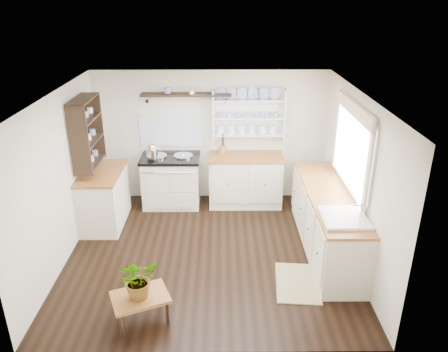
# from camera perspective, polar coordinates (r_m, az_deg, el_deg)

# --- Properties ---
(floor) EXTENTS (4.00, 3.80, 0.01)m
(floor) POSITION_cam_1_polar(r_m,az_deg,el_deg) (6.44, -1.96, -9.93)
(floor) COLOR black
(floor) RESTS_ON ground
(wall_back) EXTENTS (4.00, 0.02, 2.30)m
(wall_back) POSITION_cam_1_polar(r_m,az_deg,el_deg) (7.67, -1.73, 5.19)
(wall_back) COLOR silver
(wall_back) RESTS_ON ground
(wall_right) EXTENTS (0.02, 3.80, 2.30)m
(wall_right) POSITION_cam_1_polar(r_m,az_deg,el_deg) (6.17, 16.81, -0.44)
(wall_right) COLOR silver
(wall_right) RESTS_ON ground
(wall_left) EXTENTS (0.02, 3.80, 2.30)m
(wall_left) POSITION_cam_1_polar(r_m,az_deg,el_deg) (6.28, -20.67, -0.53)
(wall_left) COLOR silver
(wall_left) RESTS_ON ground
(ceiling) EXTENTS (4.00, 3.80, 0.01)m
(ceiling) POSITION_cam_1_polar(r_m,az_deg,el_deg) (5.53, -2.28, 10.46)
(ceiling) COLOR white
(ceiling) RESTS_ON wall_back
(window) EXTENTS (0.08, 1.55, 1.22)m
(window) POSITION_cam_1_polar(r_m,az_deg,el_deg) (6.14, 16.41, 3.67)
(window) COLOR white
(window) RESTS_ON wall_right
(aga_cooker) EXTENTS (1.00, 0.70, 0.93)m
(aga_cooker) POSITION_cam_1_polar(r_m,az_deg,el_deg) (7.66, -6.88, -0.57)
(aga_cooker) COLOR beige
(aga_cooker) RESTS_ON floor
(back_cabinets) EXTENTS (1.27, 0.63, 0.90)m
(back_cabinets) POSITION_cam_1_polar(r_m,az_deg,el_deg) (7.64, 2.79, -0.43)
(back_cabinets) COLOR #ECE5CC
(back_cabinets) RESTS_ON floor
(right_cabinets) EXTENTS (0.62, 2.43, 0.90)m
(right_cabinets) POSITION_cam_1_polar(r_m,az_deg,el_deg) (6.47, 13.32, -5.71)
(right_cabinets) COLOR #ECE5CC
(right_cabinets) RESTS_ON floor
(belfast_sink) EXTENTS (0.55, 0.60, 0.45)m
(belfast_sink) POSITION_cam_1_polar(r_m,az_deg,el_deg) (5.67, 15.30, -6.32)
(belfast_sink) COLOR white
(belfast_sink) RESTS_ON right_cabinets
(left_cabinets) EXTENTS (0.62, 1.13, 0.90)m
(left_cabinets) POSITION_cam_1_polar(r_m,az_deg,el_deg) (7.24, -15.41, -2.68)
(left_cabinets) COLOR #ECE5CC
(left_cabinets) RESTS_ON floor
(plate_rack) EXTENTS (1.20, 0.22, 0.90)m
(plate_rack) POSITION_cam_1_polar(r_m,az_deg,el_deg) (7.53, 3.23, 8.04)
(plate_rack) COLOR white
(plate_rack) RESTS_ON wall_back
(high_shelf) EXTENTS (1.50, 0.29, 0.16)m
(high_shelf) POSITION_cam_1_polar(r_m,az_deg,el_deg) (7.37, -4.98, 10.49)
(high_shelf) COLOR black
(high_shelf) RESTS_ON wall_back
(left_shelving) EXTENTS (0.28, 0.80, 1.05)m
(left_shelving) POSITION_cam_1_polar(r_m,az_deg,el_deg) (6.90, -17.49, 5.52)
(left_shelving) COLOR black
(left_shelving) RESTS_ON wall_left
(kettle) EXTENTS (0.19, 0.19, 0.24)m
(kettle) POSITION_cam_1_polar(r_m,az_deg,el_deg) (7.37, -9.36, 3.27)
(kettle) COLOR silver
(kettle) RESTS_ON aga_cooker
(utensil_crock) EXTENTS (0.12, 0.12, 0.14)m
(utensil_crock) POSITION_cam_1_polar(r_m,az_deg,el_deg) (7.51, -0.22, 3.46)
(utensil_crock) COLOR #9C6939
(utensil_crock) RESTS_ON back_cabinets
(center_table) EXTENTS (0.74, 0.65, 0.34)m
(center_table) POSITION_cam_1_polar(r_m,az_deg,el_deg) (5.21, -10.88, -15.50)
(center_table) COLOR brown
(center_table) RESTS_ON floor
(potted_plant) EXTENTS (0.56, 0.55, 0.47)m
(potted_plant) POSITION_cam_1_polar(r_m,az_deg,el_deg) (5.05, -11.12, -13.02)
(potted_plant) COLOR #3F7233
(potted_plant) RESTS_ON center_table
(floor_rug) EXTENTS (0.62, 0.90, 0.02)m
(floor_rug) POSITION_cam_1_polar(r_m,az_deg,el_deg) (5.91, 9.57, -13.59)
(floor_rug) COLOR olive
(floor_rug) RESTS_ON floor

